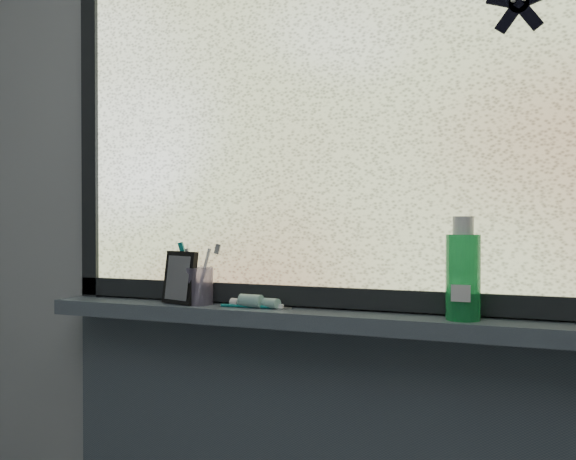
% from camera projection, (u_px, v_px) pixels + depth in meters
% --- Properties ---
extents(wall_back, '(3.00, 0.01, 2.50)m').
position_uv_depth(wall_back, '(349.00, 217.00, 1.60)').
color(wall_back, '#9EA3A8').
rests_on(wall_back, ground).
extents(windowsill, '(1.62, 0.14, 0.04)m').
position_uv_depth(windowsill, '(340.00, 321.00, 1.54)').
color(windowsill, '#47525E').
rests_on(windowsill, wall_back).
extents(window_pane, '(1.50, 0.01, 1.00)m').
position_uv_depth(window_pane, '(347.00, 103.00, 1.58)').
color(window_pane, silver).
rests_on(window_pane, wall_back).
extents(frame_bottom, '(1.60, 0.03, 0.05)m').
position_uv_depth(frame_bottom, '(346.00, 298.00, 1.58)').
color(frame_bottom, black).
rests_on(frame_bottom, windowsill).
extents(frame_left, '(0.05, 0.03, 1.10)m').
position_uv_depth(frame_left, '(92.00, 122.00, 1.87)').
color(frame_left, black).
rests_on(frame_left, wall_back).
extents(starfish_sticker, '(0.15, 0.02, 0.15)m').
position_uv_depth(starfish_sticker, '(519.00, 3.00, 1.41)').
color(starfish_sticker, black).
rests_on(starfish_sticker, window_pane).
extents(vanity_mirror, '(0.12, 0.09, 0.14)m').
position_uv_depth(vanity_mirror, '(180.00, 278.00, 1.69)').
color(vanity_mirror, black).
rests_on(vanity_mirror, windowsill).
extents(toothpaste_tube, '(0.19, 0.07, 0.03)m').
position_uv_depth(toothpaste_tube, '(258.00, 301.00, 1.61)').
color(toothpaste_tube, silver).
rests_on(toothpaste_tube, windowsill).
extents(toothbrush_cup, '(0.09, 0.09, 0.10)m').
position_uv_depth(toothbrush_cup, '(199.00, 286.00, 1.69)').
color(toothbrush_cup, '#A799CB').
rests_on(toothbrush_cup, windowsill).
extents(toothbrush_lying, '(0.18, 0.03, 0.01)m').
position_uv_depth(toothbrush_lying, '(248.00, 305.00, 1.62)').
color(toothbrush_lying, '#0C7473').
rests_on(toothbrush_lying, windowsill).
extents(mouthwash_bottle, '(0.10, 0.10, 0.19)m').
position_uv_depth(mouthwash_bottle, '(463.00, 268.00, 1.42)').
color(mouthwash_bottle, green).
rests_on(mouthwash_bottle, windowsill).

